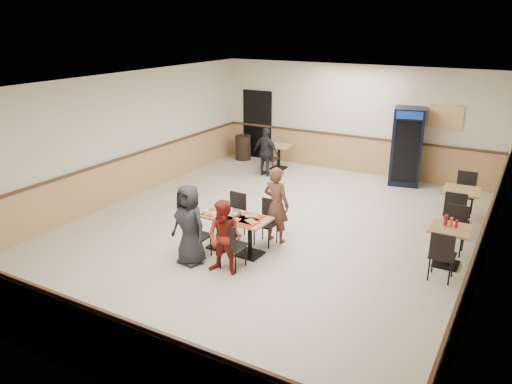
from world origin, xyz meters
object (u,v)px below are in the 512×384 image
Objects in this scene: main_table at (235,228)px; lone_diner at (266,152)px; diner_man_opposite at (276,205)px; side_table_far at (460,201)px; back_table at (279,153)px; diner_woman_left at (189,225)px; pepsi_cooler at (407,146)px; side_table_near at (449,240)px; trash_bin at (243,148)px; diner_woman_right at (225,238)px.

main_table is 4.86m from lone_diner.
side_table_far is (2.98, 2.67, -0.24)m from diner_man_opposite.
side_table_far is 1.11× the size of back_table.
diner_man_opposite is (0.90, 1.58, 0.02)m from diner_woman_left.
pepsi_cooler is (1.73, 5.70, 0.54)m from main_table.
lone_diner is 0.67× the size of pepsi_cooler.
side_table_near is 8.02m from trash_bin.
main_table is 0.99× the size of lone_diner.
main_table is 1.73× the size of side_table_far.
pepsi_cooler reaches higher than lone_diner.
side_table_far is (3.12, 4.27, -0.14)m from diner_woman_right.
side_table_far is (3.88, 4.25, -0.22)m from diner_woman_left.
diner_woman_left is 5.75m from side_table_far.
back_table is (-5.36, 3.93, -0.01)m from side_table_near.
pepsi_cooler reaches higher than diner_man_opposite.
lone_diner is (-1.35, 5.30, -0.05)m from diner_woman_left.
main_table is 0.89m from diner_woman_right.
diner_woman_right is at bearing -146.05° from side_table_near.
lone_diner reaches higher than diner_woman_right.
back_table is 0.35× the size of pepsi_cooler.
side_table_near is (3.25, 2.19, -0.18)m from diner_woman_right.
diner_woman_left is at bearing -151.60° from side_table_near.
back_table is at bearing 143.75° from side_table_near.
back_table is 3.59m from pepsi_cooler.
side_table_near is at bearing -32.22° from trash_bin.
pepsi_cooler is at bearing -151.90° from lone_diner.
side_table_near is at bearing 36.36° from diner_woman_left.
pepsi_cooler reaches higher than main_table.
diner_woman_right is 1.70× the size of side_table_far.
main_table is at bearing -158.83° from side_table_near.
diner_man_opposite reaches higher than side_table_far.
diner_woman_left is at bearing -119.63° from pepsi_cooler.
lone_diner is at bearing -53.93° from diner_man_opposite.
lone_diner is at bearing 168.59° from side_table_far.
diner_man_opposite is (0.14, 1.60, 0.10)m from diner_woman_right.
diner_woman_left is 6.85m from pepsi_cooler.
diner_woman_left is 2.03× the size of side_table_near.
diner_woman_right is at bearing 121.08° from lone_diner.
pepsi_cooler is at bearing 79.42° from diner_woman_left.
side_table_near is (4.01, 2.17, -0.25)m from diner_woman_left.
main_table is 1.87× the size of side_table_near.
back_table is (-2.10, 6.12, -0.19)m from diner_woman_right.
diner_woman_right is 0.65× the size of pepsi_cooler.
diner_man_opposite is at bearing -52.90° from trash_bin.
diner_woman_left is at bearing -117.90° from main_table.
diner_woman_left reaches higher than lone_diner.
diner_woman_left reaches higher than diner_woman_right.
main_table is 0.66× the size of pepsi_cooler.
pepsi_cooler is at bearing 6.36° from back_table.
diner_woman_left is at bearing 172.62° from diner_woman_right.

